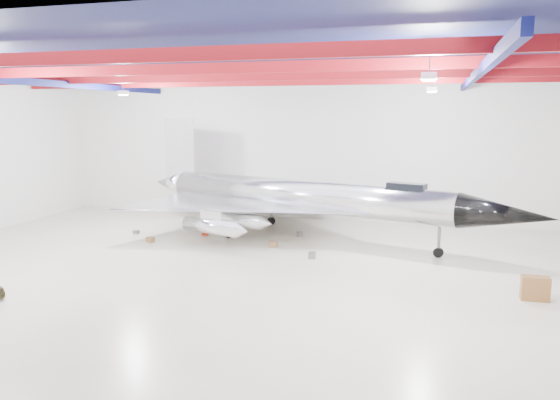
% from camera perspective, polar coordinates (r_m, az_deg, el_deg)
% --- Properties ---
extents(floor, '(40.00, 40.00, 0.00)m').
position_cam_1_polar(floor, '(30.08, -4.92, -7.09)').
color(floor, '#BCB196').
rests_on(floor, ground).
extents(wall_back, '(40.00, 0.00, 40.00)m').
position_cam_1_polar(wall_back, '(43.32, 2.05, 5.32)').
color(wall_back, silver).
rests_on(wall_back, floor).
extents(ceiling, '(40.00, 40.00, 0.00)m').
position_cam_1_polar(ceiling, '(29.00, -5.23, 14.27)').
color(ceiling, '#0A0F38').
rests_on(ceiling, wall_back).
extents(ceiling_structure, '(39.50, 29.50, 1.08)m').
position_cam_1_polar(ceiling_structure, '(28.95, -5.21, 12.94)').
color(ceiling_structure, maroon).
rests_on(ceiling_structure, ceiling).
extents(jet_aircraft, '(28.32, 20.63, 7.91)m').
position_cam_1_polar(jet_aircraft, '(36.52, 2.17, 0.01)').
color(jet_aircraft, silver).
rests_on(jet_aircraft, floor).
extents(desk, '(1.22, 0.62, 1.11)m').
position_cam_1_polar(desk, '(27.44, 25.11, -8.35)').
color(desk, brown).
rests_on(desk, floor).
extents(crate_ply, '(0.59, 0.54, 0.33)m').
position_cam_1_polar(crate_ply, '(36.72, -13.39, -4.05)').
color(crate_ply, olive).
rests_on(crate_ply, floor).
extents(toolbox_red, '(0.50, 0.42, 0.31)m').
position_cam_1_polar(toolbox_red, '(38.10, -7.81, -3.42)').
color(toolbox_red, '#A22510').
rests_on(toolbox_red, floor).
extents(engine_drum, '(0.52, 0.52, 0.39)m').
position_cam_1_polar(engine_drum, '(31.83, 3.37, -5.79)').
color(engine_drum, '#59595B').
rests_on(engine_drum, floor).
extents(crate_small, '(0.43, 0.37, 0.27)m').
position_cam_1_polar(crate_small, '(39.39, -14.80, -3.26)').
color(crate_small, '#59595B').
rests_on(crate_small, floor).
extents(oil_barrel, '(0.49, 0.40, 0.33)m').
position_cam_1_polar(oil_barrel, '(34.45, -0.69, -4.66)').
color(oil_barrel, olive).
rests_on(oil_barrel, floor).
extents(spares_box, '(0.46, 0.46, 0.34)m').
position_cam_1_polar(spares_box, '(37.31, 2.04, -3.58)').
color(spares_box, '#59595B').
rests_on(spares_box, floor).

